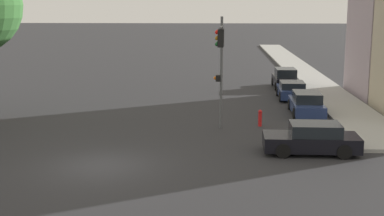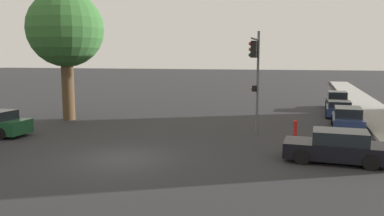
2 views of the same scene
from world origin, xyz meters
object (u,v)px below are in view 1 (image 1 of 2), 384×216
object	(u,v)px
crossing_car_2	(312,139)
parked_car_0	(306,104)
parked_car_1	(292,90)
fire_hydrant	(260,118)
traffic_signal	(220,52)
parked_car_2	(285,79)

from	to	relation	value
crossing_car_2	parked_car_0	size ratio (longest dim) A/B	0.96
parked_car_1	fire_hydrant	world-z (taller)	parked_car_1
traffic_signal	crossing_car_2	xyz separation A→B (m)	(4.14, -4.18, -3.51)
traffic_signal	parked_car_0	bearing A→B (deg)	-137.86
parked_car_1	fire_hydrant	size ratio (longest dim) A/B	4.22
parked_car_2	fire_hydrant	bearing A→B (deg)	167.44
traffic_signal	parked_car_1	size ratio (longest dim) A/B	1.54
parked_car_0	parked_car_2	bearing A→B (deg)	1.62
parked_car_0	parked_car_2	xyz separation A→B (m)	(-0.01, 10.19, 0.07)
parked_car_1	fire_hydrant	xyz separation A→B (m)	(-2.91, -8.58, -0.12)
traffic_signal	crossing_car_2	world-z (taller)	traffic_signal
fire_hydrant	traffic_signal	bearing A→B (deg)	-154.48
crossing_car_2	parked_car_1	distance (m)	13.86
parked_car_0	parked_car_1	size ratio (longest dim) A/B	1.15
crossing_car_2	fire_hydrant	xyz separation A→B (m)	(-1.91, 5.24, -0.17)
parked_car_2	crossing_car_2	bearing A→B (deg)	176.71
parked_car_0	fire_hydrant	bearing A→B (deg)	138.45
traffic_signal	fire_hydrant	bearing A→B (deg)	-151.64
parked_car_0	fire_hydrant	size ratio (longest dim) A/B	4.87
fire_hydrant	parked_car_1	bearing A→B (deg)	71.26
traffic_signal	fire_hydrant	xyz separation A→B (m)	(2.23, 1.06, -3.68)
traffic_signal	parked_car_1	world-z (taller)	traffic_signal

